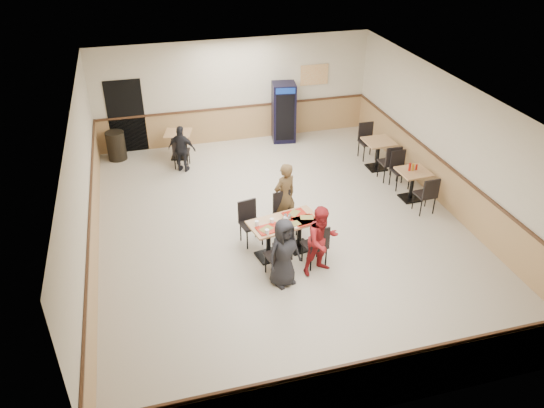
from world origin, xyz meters
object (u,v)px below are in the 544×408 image
object	(u,v)px
diner_woman_left	(284,253)
diner_man_opposite	(285,196)
side_table_near	(413,180)
diner_woman_right	(322,240)
back_table	(179,141)
side_table_far	(378,150)
pepsi_cooler	(284,112)
lone_diner	(182,149)
main_table	(284,232)
trash_bin	(116,146)

from	to	relation	value
diner_woman_left	diner_man_opposite	size ratio (longest dim) A/B	0.90
side_table_near	diner_man_opposite	bearing A→B (deg)	-173.57
diner_woman_right	diner_man_opposite	size ratio (longest dim) A/B	0.93
back_table	diner_man_opposite	bearing A→B (deg)	-66.18
side_table_far	pepsi_cooler	distance (m)	3.13
diner_man_opposite	lone_diner	xyz separation A→B (m)	(-1.84, 3.32, -0.14)
main_table	diner_woman_left	world-z (taller)	diner_woman_left
main_table	trash_bin	xyz separation A→B (m)	(-3.25, 5.47, -0.11)
lone_diner	diner_woman_left	bearing A→B (deg)	131.74
diner_woman_left	trash_bin	bearing A→B (deg)	95.45
diner_woman_left	diner_man_opposite	xyz separation A→B (m)	(0.57, 1.89, 0.08)
diner_woman_right	side_table_near	distance (m)	3.73
lone_diner	pepsi_cooler	size ratio (longest dim) A/B	0.73
side_table_near	back_table	size ratio (longest dim) A/B	0.89
diner_man_opposite	lone_diner	world-z (taller)	diner_man_opposite
diner_man_opposite	pepsi_cooler	bearing A→B (deg)	-127.81
side_table_near	side_table_far	xyz separation A→B (m)	(-0.10, 1.73, 0.03)
main_table	pepsi_cooler	xyz separation A→B (m)	(1.59, 5.51, 0.36)
back_table	lone_diner	bearing A→B (deg)	-90.00
diner_man_opposite	diner_woman_left	bearing A→B (deg)	51.40
back_table	trash_bin	bearing A→B (deg)	168.31
lone_diner	pepsi_cooler	world-z (taller)	pepsi_cooler
main_table	side_table_near	size ratio (longest dim) A/B	2.04
diner_man_opposite	back_table	size ratio (longest dim) A/B	1.82
diner_woman_left	pepsi_cooler	world-z (taller)	pepsi_cooler
main_table	lone_diner	size ratio (longest dim) A/B	1.21
diner_woman_right	side_table_far	xyz separation A→B (m)	(2.98, 3.83, -0.19)
lone_diner	trash_bin	distance (m)	2.09
diner_woman_left	pepsi_cooler	distance (m)	6.72
diner_man_opposite	pepsi_cooler	world-z (taller)	pepsi_cooler
main_table	side_table_near	bearing A→B (deg)	9.00
main_table	back_table	distance (m)	5.35
main_table	side_table_far	bearing A→B (deg)	29.92
diner_woman_left	pepsi_cooler	xyz separation A→B (m)	(1.88, 6.45, 0.17)
diner_man_opposite	diner_woman_right	bearing A→B (deg)	75.93
side_table_near	pepsi_cooler	xyz separation A→B (m)	(-2.00, 4.19, 0.37)
side_table_far	diner_man_opposite	bearing A→B (deg)	-146.83
side_table_near	pepsi_cooler	size ratio (longest dim) A/B	0.44
diner_woman_right	trash_bin	world-z (taller)	diner_woman_right
trash_bin	pepsi_cooler	bearing A→B (deg)	0.51
diner_man_opposite	pepsi_cooler	xyz separation A→B (m)	(1.31, 4.56, 0.09)
diner_woman_left	side_table_far	distance (m)	5.50
main_table	pepsi_cooler	size ratio (longest dim) A/B	0.89
pepsi_cooler	trash_bin	bearing A→B (deg)	-170.78
diner_man_opposite	side_table_near	distance (m)	3.35
side_table_near	trash_bin	distance (m)	8.01
side_table_near	back_table	bearing A→B (deg)	143.62
main_table	side_table_near	xyz separation A→B (m)	(3.60, 1.32, -0.01)
main_table	diner_woman_left	size ratio (longest dim) A/B	1.10
side_table_near	side_table_far	bearing A→B (deg)	93.26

